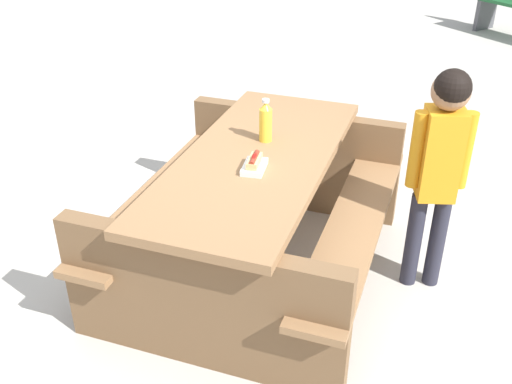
% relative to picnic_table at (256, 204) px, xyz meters
% --- Properties ---
extents(ground_plane, '(30.00, 30.00, 0.00)m').
position_rel_picnic_table_xyz_m(ground_plane, '(0.00, 0.00, -0.44)').
color(ground_plane, '#B7B2A8').
rests_on(ground_plane, ground).
extents(picnic_table, '(2.03, 1.71, 0.75)m').
position_rel_picnic_table_xyz_m(picnic_table, '(0.00, 0.00, 0.00)').
color(picnic_table, olive).
rests_on(picnic_table, ground).
extents(soda_bottle, '(0.07, 0.07, 0.25)m').
position_rel_picnic_table_xyz_m(soda_bottle, '(-0.20, 0.02, 0.42)').
color(soda_bottle, yellow).
rests_on(soda_bottle, picnic_table).
extents(hotdog_tray, '(0.19, 0.12, 0.08)m').
position_rel_picnic_table_xyz_m(hotdog_tray, '(0.16, 0.02, 0.34)').
color(hotdog_tray, white).
rests_on(hotdog_tray, picnic_table).
extents(child_in_coat, '(0.20, 0.31, 1.28)m').
position_rel_picnic_table_xyz_m(child_in_coat, '(-0.01, 0.95, 0.37)').
color(child_in_coat, '#262633').
rests_on(child_in_coat, ground).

